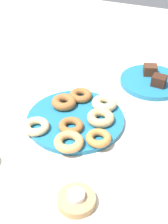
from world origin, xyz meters
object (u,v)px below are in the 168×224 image
(donut_plate, at_px, (75,119))
(donut_2, at_px, (64,102))
(cake_plate, at_px, (152,82))
(tealight, at_px, (76,195))
(donut_4, at_px, (81,95))
(candle_holder, at_px, (76,200))
(donut_0, at_px, (100,118))
(donut_5, at_px, (71,126))
(donut_3, at_px, (36,126))
(donut_6, at_px, (98,138))
(brownie_near, at_px, (150,70))
(brownie_far, at_px, (159,81))
(donut_7, at_px, (69,142))
(donut_1, at_px, (104,103))

(donut_plate, bearing_deg, donut_2, -124.98)
(cake_plate, xyz_separation_m, tealight, (0.61, -0.05, 0.02))
(donut_4, xyz_separation_m, candle_holder, (0.39, 0.16, -0.02))
(donut_0, relative_size, donut_5, 1.13)
(donut_0, distance_m, donut_5, 0.10)
(donut_2, distance_m, candle_holder, 0.38)
(candle_holder, bearing_deg, donut_3, -130.77)
(candle_holder, distance_m, tealight, 0.02)
(donut_0, distance_m, tealight, 0.31)
(donut_3, distance_m, donut_6, 0.20)
(donut_0, bearing_deg, cake_plate, 162.87)
(donut_2, xyz_separation_m, brownie_near, (-0.32, 0.22, 0.01))
(donut_3, relative_size, brownie_far, 1.62)
(donut_6, height_order, brownie_far, brownie_far)
(donut_6, xyz_separation_m, donut_7, (0.05, -0.07, 0.00))
(donut_0, distance_m, brownie_far, 0.31)
(donut_5, xyz_separation_m, cake_plate, (-0.38, 0.17, -0.02))
(donut_7, relative_size, candle_holder, 0.92)
(tealight, bearing_deg, donut_1, -170.28)
(donut_plate, bearing_deg, donut_4, -165.59)
(cake_plate, xyz_separation_m, candle_holder, (0.61, -0.05, 0.00))
(donut_0, height_order, donut_4, donut_0)
(donut_6, xyz_separation_m, cake_plate, (-0.40, 0.07, -0.02))
(cake_plate, bearing_deg, donut_7, -17.52)
(donut_plate, distance_m, donut_3, 0.13)
(donut_1, height_order, brownie_far, brownie_far)
(donut_plate, bearing_deg, donut_7, 15.70)
(donut_plate, bearing_deg, donut_5, 10.38)
(donut_0, distance_m, donut_6, 0.09)
(donut_2, xyz_separation_m, donut_7, (0.17, 0.10, -0.00))
(donut_0, height_order, donut_3, donut_0)
(cake_plate, xyz_separation_m, brownie_near, (-0.04, -0.02, 0.03))
(donut_4, xyz_separation_m, donut_7, (0.23, 0.06, -0.00))
(donut_2, xyz_separation_m, tealight, (0.33, 0.19, -0.00))
(tealight, bearing_deg, donut_2, -149.83)
(donut_3, relative_size, brownie_near, 1.62)
(donut_1, xyz_separation_m, donut_4, (-0.02, -0.09, -0.00))
(donut_0, bearing_deg, donut_7, -18.39)
(donut_3, height_order, donut_7, donut_7)
(donut_1, height_order, tealight, donut_1)
(donut_3, height_order, brownie_far, brownie_far)
(donut_0, distance_m, donut_3, 0.20)
(donut_6, height_order, candle_holder, donut_6)
(donut_4, distance_m, cake_plate, 0.30)
(donut_4, distance_m, candle_holder, 0.42)
(donut_plate, distance_m, donut_1, 0.11)
(donut_5, height_order, brownie_near, brownie_near)
(brownie_far, relative_size, candle_holder, 0.53)
(donut_1, bearing_deg, donut_plate, -36.28)
(donut_5, xyz_separation_m, tealight, (0.23, 0.12, 0.00))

